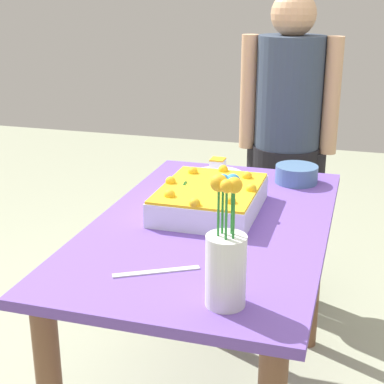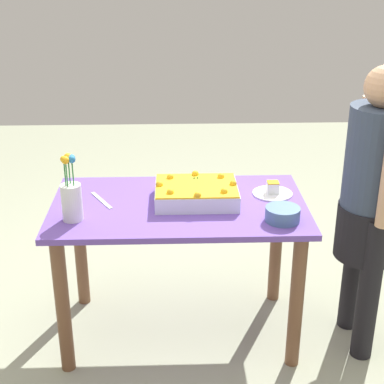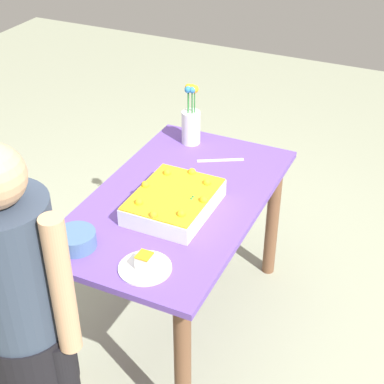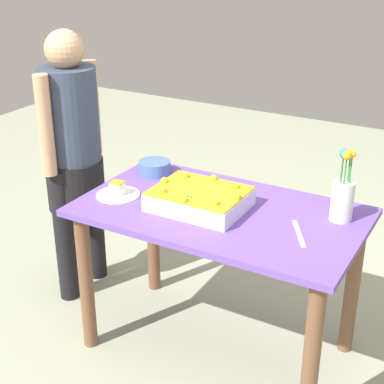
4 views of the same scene
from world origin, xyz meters
The scene contains 8 objects.
ground_plane centered at (0.00, 0.00, 0.00)m, with size 8.00×8.00×0.00m, color #A0A68A.
dining_table centered at (0.00, 0.00, 0.63)m, with size 1.29×0.75×0.77m.
sheet_cake centered at (-0.09, -0.03, 0.82)m, with size 0.42×0.33×0.11m.
serving_plate_with_slice centered at (-0.49, -0.11, 0.79)m, with size 0.21×0.21×0.07m.
cake_knife centered at (0.40, -0.05, 0.77)m, with size 0.24×0.02×0.00m, color silver.
flower_vase centered at (0.51, 0.17, 0.89)m, with size 0.10×0.10×0.33m.
fruit_bowl centered at (-0.49, 0.21, 0.81)m, with size 0.17×0.17×0.07m, color #4C709D.
person_standing centered at (-0.94, 0.11, 0.85)m, with size 0.31×0.45×1.49m.
Camera 2 is at (0.02, 2.71, 2.00)m, focal length 55.00 mm.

